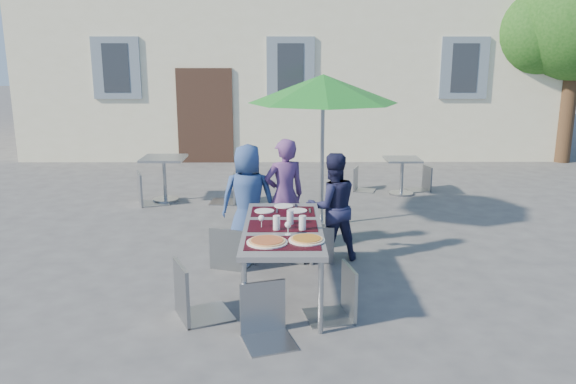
{
  "coord_description": "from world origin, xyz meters",
  "views": [
    {
      "loc": [
        -0.13,
        -5.71,
        2.43
      ],
      "look_at": [
        -0.09,
        0.7,
        0.89
      ],
      "focal_mm": 35.0,
      "sensor_mm": 36.0,
      "label": 1
    }
  ],
  "objects_px": {
    "chair_3": "(192,256)",
    "chair_5": "(265,280)",
    "chair_2": "(319,221)",
    "dining_table": "(283,231)",
    "child_0": "(248,199)",
    "cafe_table_0": "(164,171)",
    "bg_chair_r_1": "(423,164)",
    "bg_chair_r_0": "(229,168)",
    "chair_0": "(229,222)",
    "cafe_table_1": "(402,172)",
    "pizza_near_right": "(307,239)",
    "chair_4": "(340,261)",
    "pizza_near_left": "(267,241)",
    "bg_chair_l_1": "(361,165)",
    "chair_1": "(288,212)",
    "patio_umbrella": "(323,91)",
    "child_2": "(332,207)",
    "bg_chair_l_0": "(145,168)",
    "child_1": "(284,195)"
  },
  "relations": [
    {
      "from": "pizza_near_left",
      "to": "chair_2",
      "type": "bearing_deg",
      "value": 69.62
    },
    {
      "from": "cafe_table_1",
      "to": "child_1",
      "type": "bearing_deg",
      "value": -125.16
    },
    {
      "from": "dining_table",
      "to": "patio_umbrella",
      "type": "bearing_deg",
      "value": 77.36
    },
    {
      "from": "chair_3",
      "to": "chair_2",
      "type": "bearing_deg",
      "value": 50.29
    },
    {
      "from": "chair_2",
      "to": "chair_4",
      "type": "relative_size",
      "value": 0.91
    },
    {
      "from": "bg_chair_r_1",
      "to": "child_1",
      "type": "bearing_deg",
      "value": -127.67
    },
    {
      "from": "cafe_table_0",
      "to": "cafe_table_1",
      "type": "relative_size",
      "value": 1.16
    },
    {
      "from": "child_0",
      "to": "chair_3",
      "type": "height_order",
      "value": "child_0"
    },
    {
      "from": "chair_0",
      "to": "chair_2",
      "type": "height_order",
      "value": "chair_0"
    },
    {
      "from": "pizza_near_left",
      "to": "child_1",
      "type": "xyz_separation_m",
      "value": [
        0.16,
        1.97,
        -0.04
      ]
    },
    {
      "from": "dining_table",
      "to": "chair_5",
      "type": "bearing_deg",
      "value": -98.86
    },
    {
      "from": "patio_umbrella",
      "to": "child_2",
      "type": "bearing_deg",
      "value": -88.55
    },
    {
      "from": "chair_3",
      "to": "patio_umbrella",
      "type": "height_order",
      "value": "patio_umbrella"
    },
    {
      "from": "chair_1",
      "to": "chair_5",
      "type": "height_order",
      "value": "chair_1"
    },
    {
      "from": "bg_chair_l_0",
      "to": "cafe_table_1",
      "type": "xyz_separation_m",
      "value": [
        4.46,
        0.68,
        -0.2
      ]
    },
    {
      "from": "cafe_table_0",
      "to": "bg_chair_r_1",
      "type": "bearing_deg",
      "value": 9.61
    },
    {
      "from": "chair_5",
      "to": "chair_0",
      "type": "bearing_deg",
      "value": 105.54
    },
    {
      "from": "child_1",
      "to": "chair_1",
      "type": "xyz_separation_m",
      "value": [
        0.05,
        -0.39,
        -0.11
      ]
    },
    {
      "from": "chair_1",
      "to": "chair_4",
      "type": "height_order",
      "value": "chair_1"
    },
    {
      "from": "pizza_near_right",
      "to": "chair_2",
      "type": "distance_m",
      "value": 1.52
    },
    {
      "from": "chair_0",
      "to": "bg_chair_r_1",
      "type": "distance_m",
      "value": 5.13
    },
    {
      "from": "child_0",
      "to": "chair_2",
      "type": "xyz_separation_m",
      "value": [
        0.87,
        -0.39,
        -0.19
      ]
    },
    {
      "from": "patio_umbrella",
      "to": "bg_chair_r_1",
      "type": "relative_size",
      "value": 2.52
    },
    {
      "from": "cafe_table_0",
      "to": "cafe_table_1",
      "type": "distance_m",
      "value": 4.23
    },
    {
      "from": "pizza_near_left",
      "to": "cafe_table_1",
      "type": "distance_m",
      "value": 5.49
    },
    {
      "from": "dining_table",
      "to": "cafe_table_1",
      "type": "xyz_separation_m",
      "value": [
        2.14,
        4.44,
        -0.27
      ]
    },
    {
      "from": "dining_table",
      "to": "pizza_near_right",
      "type": "distance_m",
      "value": 0.54
    },
    {
      "from": "bg_chair_r_1",
      "to": "chair_4",
      "type": "bearing_deg",
      "value": -111.31
    },
    {
      "from": "patio_umbrella",
      "to": "cafe_table_0",
      "type": "bearing_deg",
      "value": 150.61
    },
    {
      "from": "bg_chair_r_0",
      "to": "chair_0",
      "type": "bearing_deg",
      "value": -84.55
    },
    {
      "from": "pizza_near_right",
      "to": "chair_4",
      "type": "relative_size",
      "value": 0.36
    },
    {
      "from": "pizza_near_right",
      "to": "dining_table",
      "type": "bearing_deg",
      "value": 114.79
    },
    {
      "from": "bg_chair_r_0",
      "to": "chair_5",
      "type": "bearing_deg",
      "value": -80.84
    },
    {
      "from": "bg_chair_l_1",
      "to": "bg_chair_r_1",
      "type": "distance_m",
      "value": 1.17
    },
    {
      "from": "dining_table",
      "to": "bg_chair_l_1",
      "type": "bearing_deg",
      "value": 73.17
    },
    {
      "from": "pizza_near_left",
      "to": "bg_chair_r_1",
      "type": "height_order",
      "value": "bg_chair_r_1"
    },
    {
      "from": "cafe_table_1",
      "to": "patio_umbrella",
      "type": "bearing_deg",
      "value": -129.28
    },
    {
      "from": "chair_1",
      "to": "chair_5",
      "type": "bearing_deg",
      "value": -96.05
    },
    {
      "from": "cafe_table_1",
      "to": "bg_chair_l_1",
      "type": "height_order",
      "value": "bg_chair_l_1"
    },
    {
      "from": "bg_chair_l_0",
      "to": "bg_chair_r_0",
      "type": "height_order",
      "value": "bg_chair_l_0"
    },
    {
      "from": "chair_3",
      "to": "chair_5",
      "type": "height_order",
      "value": "chair_3"
    },
    {
      "from": "pizza_near_right",
      "to": "chair_3",
      "type": "distance_m",
      "value": 1.09
    },
    {
      "from": "chair_5",
      "to": "cafe_table_0",
      "type": "relative_size",
      "value": 1.22
    },
    {
      "from": "chair_4",
      "to": "cafe_table_1",
      "type": "height_order",
      "value": "chair_4"
    },
    {
      "from": "chair_2",
      "to": "chair_5",
      "type": "relative_size",
      "value": 0.93
    },
    {
      "from": "chair_2",
      "to": "chair_4",
      "type": "bearing_deg",
      "value": -85.93
    },
    {
      "from": "dining_table",
      "to": "pizza_near_right",
      "type": "relative_size",
      "value": 5.39
    },
    {
      "from": "chair_5",
      "to": "pizza_near_right",
      "type": "bearing_deg",
      "value": 51.0
    },
    {
      "from": "bg_chair_l_1",
      "to": "chair_3",
      "type": "bearing_deg",
      "value": -113.36
    },
    {
      "from": "pizza_near_left",
      "to": "child_2",
      "type": "xyz_separation_m",
      "value": [
        0.74,
        1.62,
        -0.1
      ]
    }
  ]
}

